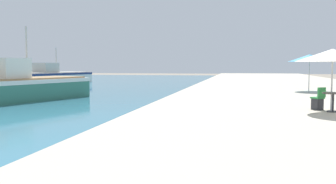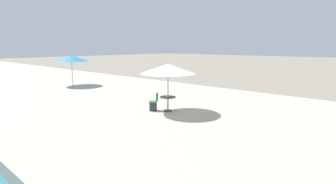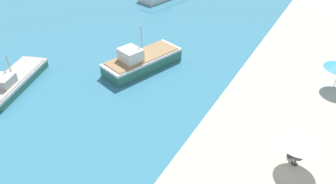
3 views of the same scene
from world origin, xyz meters
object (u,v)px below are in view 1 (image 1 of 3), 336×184
Objects in this scene: fishing_boat_mid at (26,86)px; cafe_table at (333,98)px; fishing_boat_far at (56,76)px; cafe_umbrella_white at (310,58)px; cafe_umbrella_pink at (333,55)px; cafe_chair_left at (318,102)px.

fishing_boat_mid is 11.37× the size of cafe_table.
fishing_boat_mid is 23.71m from fishing_boat_far.
cafe_umbrella_pink is at bearing -95.77° from cafe_umbrella_white.
cafe_table is at bearing -95.43° from cafe_umbrella_white.
fishing_boat_far is 38.70m from cafe_table.
fishing_boat_far is at bearing 96.47° from cafe_chair_left.
cafe_chair_left is (-1.55, -11.23, -1.94)m from cafe_umbrella_white.
cafe_table is (-1.12, -11.81, -1.73)m from cafe_umbrella_white.
cafe_chair_left reaches higher than cafe_table.
fishing_boat_far reaches higher than cafe_umbrella_pink.
fishing_boat_mid is at bearing 123.60° from cafe_chair_left.
cafe_table is at bearing 45.52° from cafe_umbrella_pink.
fishing_boat_far is (-9.37, 21.78, -0.05)m from fishing_boat_mid.
cafe_umbrella_white is (27.51, -16.50, 1.87)m from fishing_boat_far.
cafe_umbrella_pink is at bearing -3.76° from fishing_boat_mid.
cafe_umbrella_pink is 11.95m from cafe_umbrella_white.
cafe_umbrella_pink is at bearing -134.48° from cafe_table.
cafe_umbrella_white is at bearing 84.23° from cafe_umbrella_pink.
cafe_umbrella_pink is 3.45× the size of cafe_table.
fishing_boat_far reaches higher than cafe_table.
fishing_boat_mid is 0.82× the size of fishing_boat_far.
fishing_boat_mid is at bearing 158.64° from cafe_umbrella_pink.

